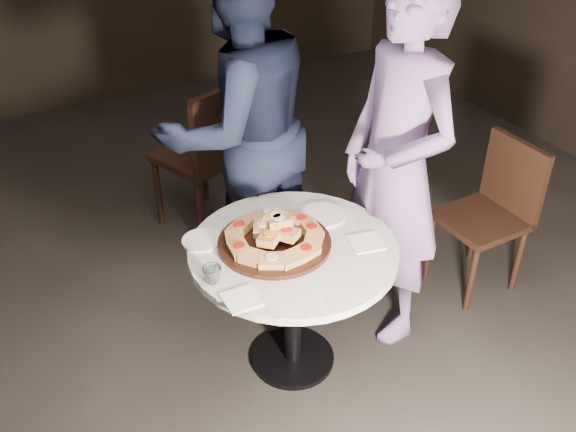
{
  "coord_description": "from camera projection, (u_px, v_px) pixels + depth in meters",
  "views": [
    {
      "loc": [
        -0.97,
        -2.03,
        2.33
      ],
      "look_at": [
        0.1,
        -0.03,
        0.82
      ],
      "focal_mm": 40.0,
      "sensor_mm": 36.0,
      "label": 1
    }
  ],
  "objects": [
    {
      "name": "plate_right",
      "position": [
        323.0,
        215.0,
        2.96
      ],
      "size": [
        0.28,
        0.28,
        0.01
      ],
      "primitive_type": "cylinder",
      "rotation": [
        0.0,
        0.0,
        -0.41
      ],
      "color": "white",
      "rests_on": "table"
    },
    {
      "name": "table",
      "position": [
        293.0,
        270.0,
        2.84
      ],
      "size": [
        1.21,
        1.21,
        0.69
      ],
      "rotation": [
        0.0,
        0.0,
        -0.42
      ],
      "color": "black",
      "rests_on": "ground"
    },
    {
      "name": "chair_far",
      "position": [
        210.0,
        149.0,
        3.79
      ],
      "size": [
        0.59,
        0.6,
        0.97
      ],
      "rotation": [
        0.0,
        0.0,
        3.5
      ],
      "color": "black",
      "rests_on": "ground"
    },
    {
      "name": "floor",
      "position": [
        267.0,
        356.0,
        3.16
      ],
      "size": [
        7.0,
        7.0,
        0.0
      ],
      "primitive_type": "plane",
      "color": "black",
      "rests_on": "ground"
    },
    {
      "name": "focaccia_pile",
      "position": [
        275.0,
        234.0,
        2.75
      ],
      "size": [
        0.44,
        0.43,
        0.12
      ],
      "rotation": [
        0.0,
        0.0,
        0.3
      ],
      "color": "#B27E45",
      "rests_on": "serving_board"
    },
    {
      "name": "chair_right",
      "position": [
        494.0,
        206.0,
        3.41
      ],
      "size": [
        0.42,
        0.4,
        0.84
      ],
      "rotation": [
        0.0,
        0.0,
        -1.55
      ],
      "color": "black",
      "rests_on": "ground"
    },
    {
      "name": "diner_navy",
      "position": [
        238.0,
        129.0,
        3.19
      ],
      "size": [
        0.99,
        0.82,
        1.85
      ],
      "primitive_type": "imported",
      "rotation": [
        0.0,
        0.0,
        3.28
      ],
      "color": "black",
      "rests_on": "ground"
    },
    {
      "name": "water_glass",
      "position": [
        212.0,
        275.0,
        2.55
      ],
      "size": [
        0.1,
        0.1,
        0.07
      ],
      "primitive_type": "imported",
      "rotation": [
        0.0,
        0.0,
        0.3
      ],
      "color": "silver",
      "rests_on": "table"
    },
    {
      "name": "napkin_far",
      "position": [
        366.0,
        242.0,
        2.79
      ],
      "size": [
        0.16,
        0.16,
        0.01
      ],
      "primitive_type": "cube",
      "rotation": [
        0.0,
        0.0,
        -0.21
      ],
      "color": "white",
      "rests_on": "table"
    },
    {
      "name": "napkin_near",
      "position": [
        242.0,
        299.0,
        2.47
      ],
      "size": [
        0.14,
        0.14,
        0.01
      ],
      "primitive_type": "cube",
      "rotation": [
        0.0,
        0.0,
        -0.0
      ],
      "color": "white",
      "rests_on": "table"
    },
    {
      "name": "diner_teal",
      "position": [
        397.0,
        168.0,
        2.91
      ],
      "size": [
        0.45,
        0.67,
        1.79
      ],
      "primitive_type": "imported",
      "rotation": [
        0.0,
        0.0,
        -1.54
      ],
      "color": "slate",
      "rests_on": "ground"
    },
    {
      "name": "serving_board",
      "position": [
        275.0,
        243.0,
        2.77
      ],
      "size": [
        0.65,
        0.65,
        0.02
      ],
      "primitive_type": "cylinder",
      "rotation": [
        0.0,
        0.0,
        -0.42
      ],
      "color": "black",
      "rests_on": "table"
    },
    {
      "name": "plate_left",
      "position": [
        202.0,
        240.0,
        2.8
      ],
      "size": [
        0.2,
        0.2,
        0.01
      ],
      "primitive_type": "cylinder",
      "rotation": [
        0.0,
        0.0,
        -0.19
      ],
      "color": "white",
      "rests_on": "table"
    }
  ]
}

